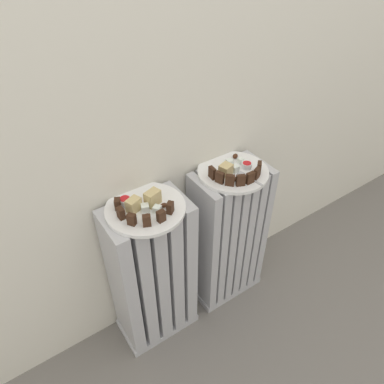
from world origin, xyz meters
name	(u,v)px	position (x,y,z in m)	size (l,w,h in m)	color
ground_plane	(232,352)	(0.00, 0.00, 0.00)	(6.00, 6.00, 0.00)	slate
radiator_left	(153,275)	(-0.18, 0.28, 0.31)	(0.30, 0.18, 0.64)	#B2B2B7
radiator_right	(227,236)	(0.18, 0.28, 0.31)	(0.30, 0.18, 0.64)	#B2B2B7
plate_left	(145,208)	(-0.18, 0.28, 0.64)	(0.25, 0.25, 0.01)	white
plate_right	(233,172)	(0.18, 0.28, 0.64)	(0.25, 0.25, 0.01)	white
dark_cake_slice_left_0	(118,204)	(-0.25, 0.32, 0.67)	(0.02, 0.02, 0.04)	#382114
dark_cake_slice_left_1	(121,213)	(-0.26, 0.28, 0.67)	(0.02, 0.02, 0.04)	#382114
dark_cake_slice_left_2	(132,219)	(-0.24, 0.23, 0.67)	(0.02, 0.02, 0.04)	#382114
dark_cake_slice_left_3	(147,221)	(-0.21, 0.20, 0.67)	(0.02, 0.02, 0.04)	#382114
dark_cake_slice_left_4	(161,216)	(-0.17, 0.20, 0.67)	(0.02, 0.02, 0.04)	#382114
dark_cake_slice_left_5	(170,208)	(-0.12, 0.21, 0.67)	(0.02, 0.02, 0.04)	#382114
marble_cake_slice_left_0	(153,198)	(-0.15, 0.28, 0.67)	(0.05, 0.03, 0.05)	tan
marble_cake_slice_left_1	(134,205)	(-0.21, 0.29, 0.67)	(0.04, 0.03, 0.04)	tan
turkish_delight_left_0	(145,208)	(-0.18, 0.26, 0.66)	(0.02, 0.02, 0.02)	white
turkish_delight_left_1	(157,209)	(-0.16, 0.24, 0.66)	(0.02, 0.02, 0.02)	white
medjool_date_left_0	(155,192)	(-0.12, 0.32, 0.66)	(0.03, 0.02, 0.01)	#3D1E0F
medjool_date_left_1	(164,205)	(-0.13, 0.25, 0.66)	(0.02, 0.02, 0.01)	#3D1E0F
medjool_date_left_2	(146,216)	(-0.20, 0.23, 0.66)	(0.03, 0.02, 0.01)	#3D1E0F
medjool_date_left_3	(136,198)	(-0.18, 0.33, 0.66)	(0.02, 0.02, 0.02)	#3D1E0F
jam_bowl_left	(125,201)	(-0.22, 0.33, 0.66)	(0.04, 0.04, 0.02)	white
dark_cake_slice_right_0	(212,173)	(0.09, 0.29, 0.67)	(0.03, 0.01, 0.04)	#382114
dark_cake_slice_right_1	(220,178)	(0.09, 0.25, 0.67)	(0.03, 0.01, 0.04)	#382114
dark_cake_slice_right_2	(230,180)	(0.11, 0.22, 0.67)	(0.03, 0.01, 0.04)	#382114
dark_cake_slice_right_3	(241,180)	(0.14, 0.20, 0.67)	(0.03, 0.01, 0.04)	#382114
dark_cake_slice_right_4	(250,178)	(0.18, 0.19, 0.67)	(0.03, 0.01, 0.04)	#382114
dark_cake_slice_right_5	(257,173)	(0.21, 0.20, 0.67)	(0.03, 0.01, 0.04)	#382114
dark_cake_slice_right_6	(259,168)	(0.24, 0.22, 0.67)	(0.03, 0.01, 0.04)	#382114
marble_cake_slice_right_0	(226,170)	(0.14, 0.28, 0.67)	(0.04, 0.04, 0.04)	tan
turkish_delight_right_0	(241,161)	(0.23, 0.30, 0.66)	(0.02, 0.02, 0.02)	white
turkish_delight_right_1	(230,162)	(0.19, 0.31, 0.66)	(0.02, 0.02, 0.02)	white
turkish_delight_right_2	(235,168)	(0.18, 0.27, 0.66)	(0.02, 0.02, 0.02)	white
medjool_date_right_0	(235,156)	(0.23, 0.34, 0.66)	(0.03, 0.02, 0.02)	#3D1E0F
medjool_date_right_1	(236,179)	(0.14, 0.23, 0.66)	(0.02, 0.02, 0.01)	#3D1E0F
jam_bowl_right	(247,165)	(0.23, 0.27, 0.66)	(0.04, 0.04, 0.02)	white
fork	(248,177)	(0.19, 0.22, 0.65)	(0.03, 0.11, 0.00)	#B7B7BC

